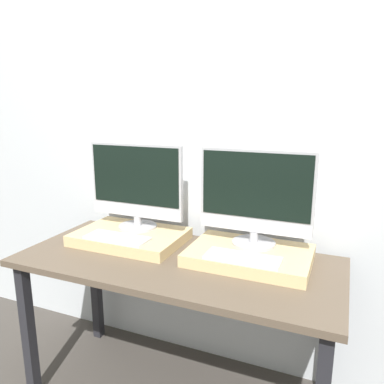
{
  "coord_description": "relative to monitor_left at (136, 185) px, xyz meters",
  "views": [
    {
      "loc": [
        0.69,
        -1.13,
        1.45
      ],
      "look_at": [
        0.0,
        0.52,
        1.03
      ],
      "focal_mm": 35.0,
      "sensor_mm": 36.0,
      "label": 1
    }
  ],
  "objects": [
    {
      "name": "wooden_riser_right",
      "position": [
        0.63,
        -0.08,
        -0.26
      ],
      "size": [
        0.55,
        0.38,
        0.06
      ],
      "color": "#D6B77F",
      "rests_on": "workbench"
    },
    {
      "name": "monitor_left",
      "position": [
        0.0,
        0.0,
        0.0
      ],
      "size": [
        0.53,
        0.2,
        0.45
      ],
      "color": "#B2B2B7",
      "rests_on": "wooden_riser_left"
    },
    {
      "name": "workbench",
      "position": [
        0.32,
        -0.18,
        -0.38
      ],
      "size": [
        1.49,
        0.66,
        0.75
      ],
      "color": "brown",
      "rests_on": "ground_plane"
    },
    {
      "name": "wall_back",
      "position": [
        0.32,
        0.21,
        0.26
      ],
      "size": [
        8.0,
        0.04,
        2.6
      ],
      "color": "silver",
      "rests_on": "ground_plane"
    },
    {
      "name": "keyboard_right",
      "position": [
        0.63,
        -0.19,
        -0.22
      ],
      "size": [
        0.32,
        0.12,
        0.01
      ],
      "color": "silver",
      "rests_on": "wooden_riser_right"
    },
    {
      "name": "keyboard_left",
      "position": [
        0.0,
        -0.19,
        -0.22
      ],
      "size": [
        0.32,
        0.12,
        0.01
      ],
      "color": "silver",
      "rests_on": "wooden_riser_left"
    },
    {
      "name": "monitor_right",
      "position": [
        0.63,
        0.0,
        0.0
      ],
      "size": [
        0.53,
        0.2,
        0.45
      ],
      "color": "#B2B2B7",
      "rests_on": "wooden_riser_right"
    },
    {
      "name": "wooden_riser_left",
      "position": [
        0.0,
        -0.08,
        -0.26
      ],
      "size": [
        0.55,
        0.38,
        0.06
      ],
      "color": "#D6B77F",
      "rests_on": "workbench"
    }
  ]
}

